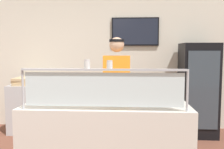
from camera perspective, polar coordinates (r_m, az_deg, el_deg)
shop_rear_unit at (r=5.24m, az=1.00°, el=3.03°), size 6.31×0.13×2.70m
serving_counter at (r=3.16m, az=-1.25°, el=-14.94°), size 1.91×0.80×0.95m
sneeze_guard at (r=2.65m, az=-1.93°, el=-2.13°), size 1.74×0.06×0.44m
pizza_tray at (r=3.11m, az=0.59°, el=-5.87°), size 0.51×0.51×0.04m
pizza_server at (r=3.08m, az=1.29°, el=-5.55°), size 0.12×0.29×0.01m
parmesan_shaker at (r=2.66m, az=-5.58°, el=2.21°), size 0.06×0.06×0.10m
pepper_flake_shaker at (r=2.63m, az=-0.54°, el=2.12°), size 0.06×0.06×0.09m
worker_figure at (r=3.69m, az=1.12°, el=-3.49°), size 0.41×0.50×1.76m
drink_fridge at (r=5.01m, az=18.55°, el=-3.19°), size 0.63×0.68×1.71m
prep_shelf at (r=5.23m, az=-17.87°, el=-7.17°), size 0.70×0.55×0.92m
pizza_box_stack at (r=5.15m, az=-18.13°, el=-1.41°), size 0.50×0.49×0.13m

